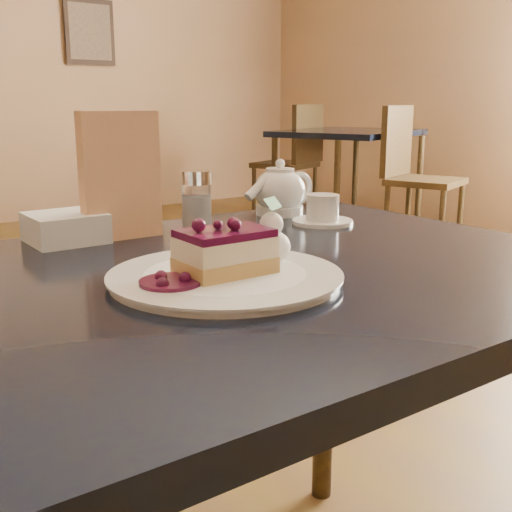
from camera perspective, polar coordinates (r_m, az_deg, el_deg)
main_table at (r=0.96m, az=-4.39°, el=-6.26°), size 1.26×0.86×0.77m
dessert_plate at (r=0.89m, az=-2.76°, el=-1.91°), size 0.32×0.32×0.01m
cheesecake_slice at (r=0.88m, az=-2.78°, el=0.38°), size 0.13×0.09×0.06m
whipped_cream at (r=0.94m, az=1.37°, el=0.86°), size 0.06×0.06×0.05m
berry_sauce at (r=0.84m, az=-7.60°, el=-2.32°), size 0.08×0.08×0.01m
tea_set at (r=1.39m, az=2.85°, el=5.36°), size 0.17×0.25×0.11m
menu_card at (r=1.18m, az=-11.95°, el=6.98°), size 0.15×0.04×0.23m
sugar_shaker at (r=1.26m, az=-5.31°, el=5.08°), size 0.06×0.06×0.11m
napkin_stack at (r=1.18m, az=-16.59°, el=2.44°), size 0.13×0.13×0.05m
bg_table_far_right at (r=5.10m, az=7.96°, el=2.86°), size 1.27×1.94×1.29m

